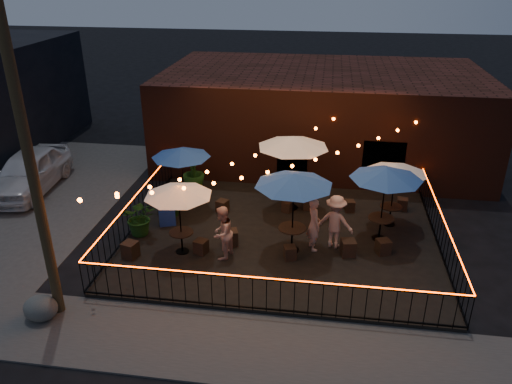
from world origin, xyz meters
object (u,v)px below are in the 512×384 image
cafe_table_5 (396,169)px  boulder (41,308)px  cafe_table_1 (181,153)px  cafe_table_2 (294,181)px  cafe_table_0 (178,192)px  cafe_table_4 (386,174)px  utility_pole (32,172)px  cafe_table_3 (293,143)px  cooler (167,214)px

cafe_table_5 → boulder: bearing=-146.2°
cafe_table_1 → cafe_table_5: (7.33, -0.26, -0.06)m
cafe_table_5 → cafe_table_2: bearing=-145.8°
cafe_table_1 → cafe_table_2: bearing=-30.3°
cafe_table_0 → cafe_table_4: size_ratio=1.00×
utility_pole → cafe_table_2: (5.80, 3.70, -1.47)m
cafe_table_1 → cafe_table_3: (3.89, 0.49, 0.42)m
utility_pole → cafe_table_4: size_ratio=3.20×
cafe_table_2 → cafe_table_5: bearing=34.2°
cafe_table_0 → cafe_table_5: 7.11m
cafe_table_2 → cooler: 4.92m
cafe_table_5 → utility_pole: bearing=-146.9°
cafe_table_2 → cafe_table_4: size_ratio=1.20×
cafe_table_1 → cafe_table_4: size_ratio=0.99×
cafe_table_1 → cafe_table_4: (6.91, -1.30, 0.18)m
cafe_table_3 → cooler: (-4.11, -1.84, -2.14)m
cafe_table_0 → cafe_table_5: cafe_table_0 is taller
cafe_table_4 → cooler: size_ratio=3.21×
utility_pole → cafe_table_3: utility_pole is taller
cafe_table_0 → cafe_table_3: bearing=48.4°
cafe_table_0 → cooler: 2.56m
cafe_table_2 → cafe_table_4: bearing=22.1°
utility_pole → cooler: size_ratio=10.29×
cafe_table_2 → cafe_table_3: cafe_table_3 is taller
cafe_table_0 → cafe_table_3: size_ratio=0.84×
cafe_table_5 → cafe_table_3: bearing=167.8°
cafe_table_3 → cafe_table_5: bearing=-12.2°
cafe_table_0 → cafe_table_1: 3.11m
utility_pole → cafe_table_1: utility_pole is taller
cafe_table_3 → cafe_table_4: (3.02, -1.79, -0.25)m
cafe_table_3 → boulder: size_ratio=3.38×
utility_pole → cafe_table_4: bearing=29.3°
cafe_table_0 → cafe_table_1: cafe_table_1 is taller
cafe_table_3 → cafe_table_4: size_ratio=1.20×
cafe_table_0 → cafe_table_3: cafe_table_3 is taller
utility_pole → cafe_table_3: (5.55, 6.61, -1.32)m
cafe_table_1 → boulder: 7.03m
cafe_table_2 → cafe_table_5: 3.87m
cafe_table_3 → boulder: (-5.84, -6.97, -2.33)m
cafe_table_3 → cafe_table_4: cafe_table_3 is taller
cafe_table_2 → cooler: (-4.37, 1.08, -1.99)m
cafe_table_2 → cooler: size_ratio=3.84×
cafe_table_4 → cafe_table_1: bearing=169.3°
utility_pole → cooler: 6.06m
cafe_table_1 → cooler: size_ratio=3.17×
cafe_table_3 → boulder: cafe_table_3 is taller
cafe_table_0 → cooler: (-1.00, 1.66, -1.68)m
cafe_table_1 → cooler: (-0.22, -1.35, -1.71)m
cafe_table_2 → cafe_table_5: (3.19, 2.17, -0.34)m
cooler → cafe_table_1: bearing=59.7°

